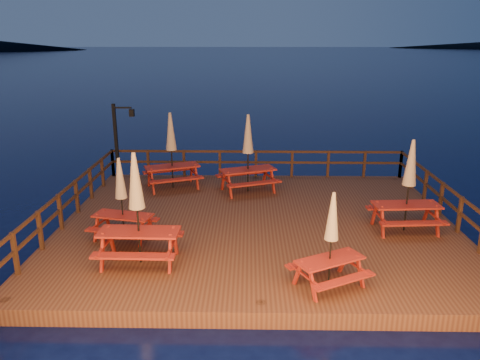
{
  "coord_description": "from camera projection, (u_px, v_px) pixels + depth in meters",
  "views": [
    {
      "loc": [
        -0.28,
        -13.48,
        5.92
      ],
      "look_at": [
        -0.56,
        0.6,
        1.56
      ],
      "focal_mm": 35.0,
      "sensor_mm": 36.0,
      "label": 1
    }
  ],
  "objects": [
    {
      "name": "picnic_table_3",
      "position": [
        137.0,
        207.0,
        11.46
      ],
      "size": [
        2.04,
        1.68,
        2.87
      ],
      "rotation": [
        0.0,
        0.0,
        -0.02
      ],
      "color": "maroon",
      "rests_on": "deck"
    },
    {
      "name": "picnic_table_4",
      "position": [
        171.0,
        149.0,
        17.32
      ],
      "size": [
        2.47,
        2.27,
        2.85
      ],
      "rotation": [
        0.0,
        0.0,
        0.39
      ],
      "color": "maroon",
      "rests_on": "deck"
    },
    {
      "name": "railing",
      "position": [
        257.0,
        181.0,
        15.97
      ],
      "size": [
        11.8,
        9.75,
        1.1
      ],
      "color": "#361F11",
      "rests_on": "deck"
    },
    {
      "name": "picnic_table_5",
      "position": [
        409.0,
        184.0,
        13.44
      ],
      "size": [
        2.02,
        1.71,
        2.74
      ],
      "rotation": [
        0.0,
        0.0,
        0.07
      ],
      "color": "maroon",
      "rests_on": "deck"
    },
    {
      "name": "ground",
      "position": [
        258.0,
        233.0,
        14.62
      ],
      "size": [
        500.0,
        500.0,
        0.0
      ],
      "primitive_type": "plane",
      "color": "black",
      "rests_on": "ground"
    },
    {
      "name": "picnic_table_1",
      "position": [
        248.0,
        152.0,
        16.88
      ],
      "size": [
        2.46,
        2.26,
        2.86
      ],
      "rotation": [
        0.0,
        0.0,
        0.37
      ],
      "color": "maroon",
      "rests_on": "deck"
    },
    {
      "name": "lamp_post",
      "position": [
        120.0,
        134.0,
        18.42
      ],
      "size": [
        0.85,
        0.18,
        3.0
      ],
      "color": "black",
      "rests_on": "deck"
    },
    {
      "name": "picnic_table_2",
      "position": [
        331.0,
        239.0,
        10.44
      ],
      "size": [
        2.02,
        1.9,
        2.27
      ],
      "rotation": [
        0.0,
        0.0,
        0.49
      ],
      "color": "maroon",
      "rests_on": "deck"
    },
    {
      "name": "picnic_table_0",
      "position": [
        121.0,
        197.0,
        12.98
      ],
      "size": [
        1.91,
        1.69,
        2.35
      ],
      "rotation": [
        0.0,
        0.0,
        -0.23
      ],
      "color": "maroon",
      "rests_on": "deck"
    },
    {
      "name": "deck_piles",
      "position": [
        257.0,
        242.0,
        14.71
      ],
      "size": [
        11.44,
        9.44,
        1.4
      ],
      "color": "#361F11",
      "rests_on": "ground"
    },
    {
      "name": "deck",
      "position": [
        258.0,
        228.0,
        14.56
      ],
      "size": [
        12.0,
        10.0,
        0.4
      ],
      "primitive_type": "cube",
      "color": "#4D2718",
      "rests_on": "ground"
    }
  ]
}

